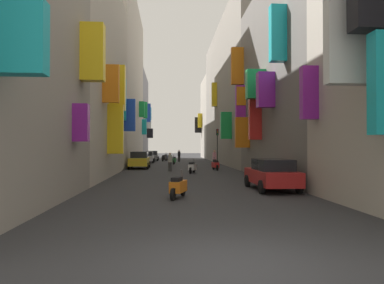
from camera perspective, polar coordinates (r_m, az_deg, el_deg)
ground_plane at (r=36.03m, az=-2.12°, el=-4.02°), size 140.00×140.00×0.00m
building_left_mid_a at (r=26.48m, az=-19.20°, el=10.46°), size 7.26×15.32×14.40m
building_left_mid_b at (r=43.93m, az=-13.02°, el=9.60°), size 6.70×19.90×19.87m
building_left_mid_c at (r=59.90m, az=-10.48°, el=4.11°), size 7.08×13.35×14.22m
building_right_mid_a at (r=22.53m, az=21.21°, el=17.98°), size 7.20×9.02×18.59m
building_right_mid_b at (r=28.12m, az=15.13°, el=8.18°), size 7.07×4.86×12.84m
building_right_mid_c at (r=43.66m, az=8.28°, el=7.73°), size 7.05×27.09×16.99m
building_right_far at (r=61.74m, az=4.63°, el=3.85°), size 7.24×10.19×14.01m
parked_car_silver at (r=43.91m, az=-7.48°, el=-2.47°), size 1.86×4.03×1.38m
parked_car_red at (r=16.85m, az=13.01°, el=-5.13°), size 1.86×4.13×1.47m
parked_car_grey at (r=50.56m, az=-6.61°, el=-2.23°), size 1.88×4.45×1.42m
parked_car_yellow at (r=32.76m, az=-8.67°, el=-2.92°), size 1.87×4.21×1.58m
scooter_black at (r=48.27m, az=-4.57°, el=-2.64°), size 0.80×1.91×1.13m
scooter_red at (r=30.19m, az=3.89°, el=-3.78°), size 0.55×1.90×1.13m
scooter_white at (r=26.83m, az=0.05°, el=-4.17°), size 0.72×1.72×1.13m
scooter_blue at (r=52.16m, az=-4.30°, el=-2.50°), size 0.64×1.87×1.13m
scooter_orange at (r=13.92m, az=-2.30°, el=-7.36°), size 0.76×1.77×1.13m
scooter_green at (r=40.18m, az=-2.97°, el=-3.02°), size 0.53×1.82×1.13m
pedestrian_crossing at (r=32.70m, az=3.73°, el=-2.84°), size 0.53×0.53×1.73m
pedestrian_near_left at (r=46.96m, az=-2.14°, el=-2.30°), size 0.50×0.50×1.59m
pedestrian_near_right at (r=28.94m, az=-3.64°, el=-3.31°), size 0.43×0.43×1.55m
traffic_light_near_corner at (r=40.83m, az=4.21°, el=0.33°), size 0.26×0.34×4.14m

